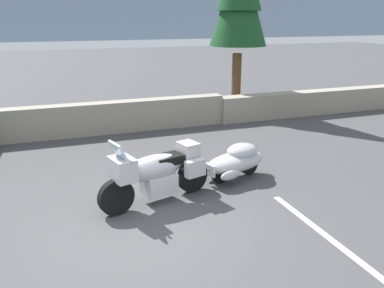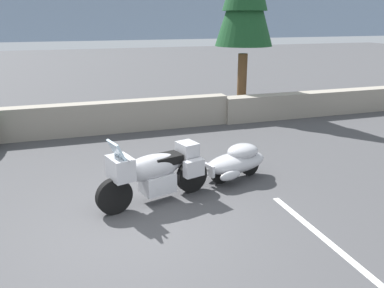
# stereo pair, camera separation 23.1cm
# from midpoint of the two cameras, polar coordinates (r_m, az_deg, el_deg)

# --- Properties ---
(ground_plane) EXTENTS (80.00, 80.00, 0.00)m
(ground_plane) POSITION_cam_midpoint_polar(r_m,az_deg,el_deg) (6.71, -8.26, -12.18)
(ground_plane) COLOR #424244
(stone_guard_wall) EXTENTS (24.00, 0.58, 0.94)m
(stone_guard_wall) POSITION_cam_midpoint_polar(r_m,az_deg,el_deg) (12.06, -13.34, 3.53)
(stone_guard_wall) COLOR gray
(stone_guard_wall) RESTS_ON ground
(touring_motorcycle) EXTENTS (2.26, 1.12, 1.33)m
(touring_motorcycle) POSITION_cam_midpoint_polar(r_m,az_deg,el_deg) (7.32, -6.17, -4.01)
(touring_motorcycle) COLOR black
(touring_motorcycle) RESTS_ON ground
(car_shaped_trailer) EXTENTS (2.22, 1.09, 0.76)m
(car_shaped_trailer) POSITION_cam_midpoint_polar(r_m,az_deg,el_deg) (8.47, 5.62, -2.40)
(car_shaped_trailer) COLOR black
(car_shaped_trailer) RESTS_ON ground
(parking_stripe_marker) EXTENTS (0.12, 3.60, 0.01)m
(parking_stripe_marker) POSITION_cam_midpoint_polar(r_m,az_deg,el_deg) (6.59, 19.55, -13.68)
(parking_stripe_marker) COLOR silver
(parking_stripe_marker) RESTS_ON ground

